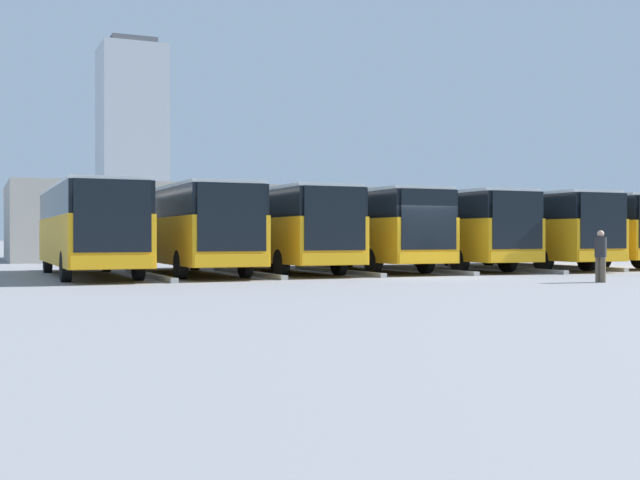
{
  "coord_description": "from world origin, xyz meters",
  "views": [
    {
      "loc": [
        14.65,
        24.05,
        1.42
      ],
      "look_at": [
        1.9,
        -5.58,
        1.27
      ],
      "focal_mm": 45.0,
      "sensor_mm": 36.0,
      "label": 1
    }
  ],
  "objects": [
    {
      "name": "bus_2",
      "position": [
        -3.66,
        -5.67,
        1.8
      ],
      "size": [
        2.55,
        11.22,
        3.21
      ],
      "rotation": [
        0.0,
        0.0,
        -0.0
      ],
      "color": "orange",
      "rests_on": "ground_plane"
    },
    {
      "name": "bus_4",
      "position": [
        3.66,
        -5.78,
        1.8
      ],
      "size": [
        2.55,
        11.22,
        3.21
      ],
      "rotation": [
        0.0,
        0.0,
        -0.0
      ],
      "color": "orange",
      "rests_on": "ground_plane"
    },
    {
      "name": "bus_3",
      "position": [
        0.0,
        -5.85,
        1.8
      ],
      "size": [
        2.55,
        11.22,
        3.21
      ],
      "rotation": [
        0.0,
        0.0,
        -0.0
      ],
      "color": "orange",
      "rests_on": "ground_plane"
    },
    {
      "name": "bus_1",
      "position": [
        -7.31,
        -5.23,
        1.8
      ],
      "size": [
        2.55,
        11.22,
        3.21
      ],
      "rotation": [
        0.0,
        0.0,
        -0.0
      ],
      "color": "orange",
      "rests_on": "ground_plane"
    },
    {
      "name": "bus_6",
      "position": [
        10.97,
        -5.33,
        1.8
      ],
      "size": [
        2.55,
        11.22,
        3.21
      ],
      "rotation": [
        0.0,
        0.0,
        -0.0
      ],
      "color": "orange",
      "rests_on": "ground_plane"
    },
    {
      "name": "pedestrian",
      "position": [
        -3.01,
        4.85,
        0.86
      ],
      "size": [
        0.36,
        0.38,
        1.6
      ],
      "rotation": [
        0.0,
        0.0,
        1.55
      ],
      "color": "brown",
      "rests_on": "ground_plane"
    },
    {
      "name": "curb_divider_1",
      "position": [
        -5.48,
        -3.58,
        0.07
      ],
      "size": [
        0.25,
        7.95,
        0.15
      ],
      "primitive_type": "cube",
      "rotation": [
        0.0,
        0.0,
        -0.0
      ],
      "color": "#9E9E99",
      "rests_on": "ground_plane"
    },
    {
      "name": "bus_0",
      "position": [
        -10.97,
        -6.0,
        1.8
      ],
      "size": [
        2.55,
        11.22,
        3.21
      ],
      "rotation": [
        0.0,
        0.0,
        -0.0
      ],
      "color": "orange",
      "rests_on": "ground_plane"
    },
    {
      "name": "bus_5",
      "position": [
        7.31,
        -5.48,
        1.8
      ],
      "size": [
        2.55,
        11.22,
        3.21
      ],
      "rotation": [
        0.0,
        0.0,
        -0.0
      ],
      "color": "orange",
      "rests_on": "ground_plane"
    },
    {
      "name": "curb_divider_4",
      "position": [
        5.48,
        -4.12,
        0.07
      ],
      "size": [
        0.25,
        7.95,
        0.15
      ],
      "primitive_type": "cube",
      "rotation": [
        0.0,
        0.0,
        -0.0
      ],
      "color": "#9E9E99",
      "rests_on": "ground_plane"
    },
    {
      "name": "curb_divider_5",
      "position": [
        9.14,
        -3.82,
        0.07
      ],
      "size": [
        0.25,
        7.95,
        0.15
      ],
      "primitive_type": "cube",
      "rotation": [
        0.0,
        0.0,
        -0.0
      ],
      "color": "#9E9E99",
      "rests_on": "ground_plane"
    },
    {
      "name": "curb_divider_3",
      "position": [
        1.83,
        -4.2,
        0.07
      ],
      "size": [
        0.25,
        7.95,
        0.15
      ],
      "primitive_type": "cube",
      "rotation": [
        0.0,
        0.0,
        -0.0
      ],
      "color": "#9E9E99",
      "rests_on": "ground_plane"
    },
    {
      "name": "office_tower",
      "position": [
        -33.01,
        -244.84,
        32.68
      ],
      "size": [
        20.89,
        20.89,
        66.56
      ],
      "color": "#ADB2B7",
      "rests_on": "ground_plane"
    },
    {
      "name": "curb_divider_0",
      "position": [
        -9.14,
        -4.34,
        0.07
      ],
      "size": [
        0.25,
        7.95,
        0.15
      ],
      "primitive_type": "cube",
      "rotation": [
        0.0,
        0.0,
        -0.0
      ],
      "color": "#9E9E99",
      "rests_on": "ground_plane"
    },
    {
      "name": "curb_divider_2",
      "position": [
        -1.83,
        -4.01,
        0.07
      ],
      "size": [
        0.25,
        7.95,
        0.15
      ],
      "primitive_type": "cube",
      "rotation": [
        0.0,
        0.0,
        -0.0
      ],
      "color": "#9E9E99",
      "rests_on": "ground_plane"
    },
    {
      "name": "ground_plane",
      "position": [
        0.0,
        0.0,
        0.0
      ],
      "size": [
        600.0,
        600.0,
        0.0
      ],
      "primitive_type": "plane",
      "color": "gray"
    },
    {
      "name": "station_building",
      "position": [
        0.0,
        -25.2,
        2.26
      ],
      "size": [
        26.07,
        13.15,
        4.46
      ],
      "color": "#A8A399",
      "rests_on": "ground_plane"
    }
  ]
}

